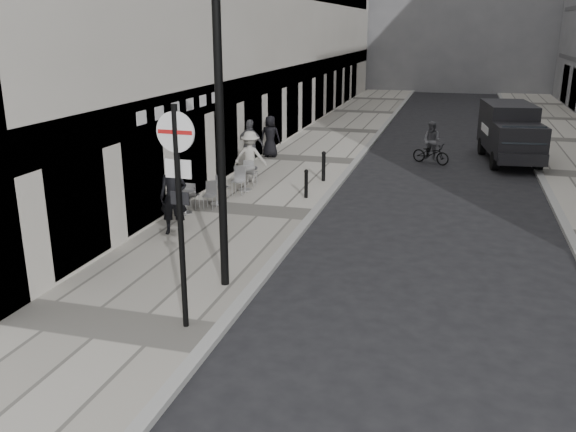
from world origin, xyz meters
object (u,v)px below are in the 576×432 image
walking_man (173,197)px  sign_post (179,190)px  panel_van (510,130)px  lamppost (220,109)px  cyclist (431,147)px

walking_man → sign_post: bearing=-76.1°
panel_van → lamppost: bearing=-120.8°
cyclist → lamppost: bearing=-80.0°
sign_post → panel_van: size_ratio=0.78×
walking_man → sign_post: 5.58m
sign_post → cyclist: size_ratio=2.34×
walking_man → sign_post: size_ratio=0.49×
panel_van → cyclist: 3.35m
walking_man → panel_van: size_ratio=0.38×
sign_post → panel_van: sign_post is taller
lamppost → cyclist: lamppost is taller
cyclist → sign_post: bearing=-78.3°
walking_man → panel_van: panel_van is taller
walking_man → sign_post: sign_post is taller
sign_post → panel_van: bearing=71.7°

